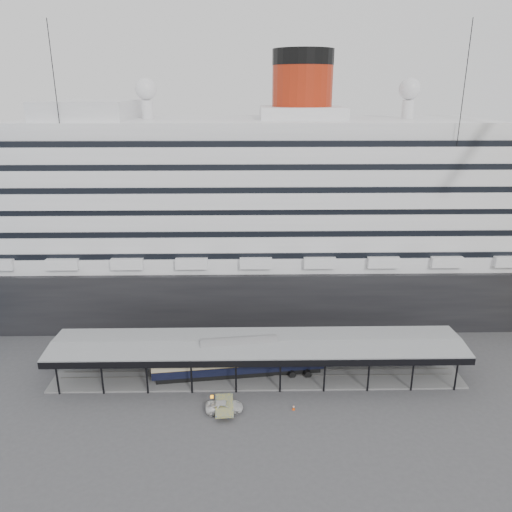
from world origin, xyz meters
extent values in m
plane|color=#3D3D40|center=(0.00, 0.00, 0.00)|extent=(200.00, 200.00, 0.00)
cube|color=black|center=(0.00, 32.00, 5.00)|extent=(130.00, 30.00, 10.00)
cylinder|color=#9C220C|center=(8.00, 32.00, 37.40)|extent=(10.00, 10.00, 9.00)
cylinder|color=black|center=(8.00, 32.00, 42.65)|extent=(10.10, 10.10, 2.50)
sphere|color=silver|center=(-18.00, 32.00, 37.70)|extent=(3.60, 3.60, 3.60)
sphere|color=silver|center=(26.00, 32.00, 37.70)|extent=(3.60, 3.60, 3.60)
cube|color=slate|center=(0.00, 5.00, 0.12)|extent=(56.00, 8.00, 0.24)
cube|color=slate|center=(0.00, 4.28, 0.28)|extent=(54.00, 0.08, 0.10)
cube|color=slate|center=(0.00, 5.72, 0.28)|extent=(54.00, 0.08, 0.10)
cube|color=black|center=(0.00, 0.50, 4.45)|extent=(56.00, 0.18, 0.90)
cube|color=black|center=(0.00, 9.50, 4.45)|extent=(56.00, 0.18, 0.90)
cube|color=slate|center=(0.00, 5.00, 5.18)|extent=(56.00, 9.00, 0.24)
cylinder|color=black|center=(-29.22, 21.75, 23.60)|extent=(0.12, 0.12, 47.21)
cylinder|color=black|center=(30.26, 20.24, 23.60)|extent=(0.12, 0.12, 47.21)
imported|color=silver|center=(-4.26, -3.12, 0.64)|extent=(4.71, 2.38, 1.28)
cube|color=black|center=(-2.55, 5.00, 0.62)|extent=(22.73, 5.12, 0.75)
cube|color=black|center=(-2.55, 5.00, 1.58)|extent=(23.84, 5.67, 1.18)
cube|color=#C6B68E|center=(-2.55, 5.00, 2.87)|extent=(23.85, 5.71, 1.40)
cube|color=black|center=(-2.55, 5.00, 3.79)|extent=(23.84, 5.67, 0.43)
cube|color=#F7440D|center=(-2.34, -2.99, 0.01)|extent=(0.47, 0.47, 0.03)
cone|color=#F7440D|center=(-2.34, -2.99, 0.36)|extent=(0.40, 0.40, 0.68)
cylinder|color=white|center=(-2.34, -2.99, 0.42)|extent=(0.22, 0.22, 0.13)
cube|color=orange|center=(-4.39, -4.16, 0.02)|extent=(0.51, 0.51, 0.03)
cone|color=orange|center=(-4.39, -4.16, 0.39)|extent=(0.43, 0.43, 0.74)
cylinder|color=white|center=(-4.39, -4.16, 0.46)|extent=(0.24, 0.24, 0.14)
cube|color=#D5470B|center=(4.33, -2.99, 0.01)|extent=(0.43, 0.43, 0.03)
cone|color=#D5470B|center=(4.33, -2.99, 0.36)|extent=(0.36, 0.36, 0.68)
cylinder|color=white|center=(4.33, -2.99, 0.42)|extent=(0.22, 0.22, 0.13)
camera|label=1|loc=(-1.27, -55.41, 38.11)|focal=35.00mm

